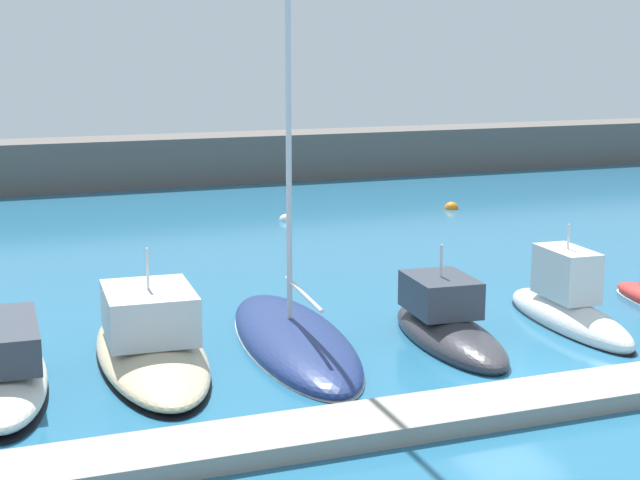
# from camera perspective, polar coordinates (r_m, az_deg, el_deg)

# --- Properties ---
(ground_plane) EXTENTS (120.00, 120.00, 0.00)m
(ground_plane) POSITION_cam_1_polar(r_m,az_deg,el_deg) (26.20, 11.25, -7.97)
(ground_plane) COLOR #236084
(dock_pier) EXTENTS (39.23, 1.95, 0.42)m
(dock_pier) POSITION_cam_1_polar(r_m,az_deg,el_deg) (24.54, 13.79, -8.92)
(dock_pier) COLOR gray
(dock_pier) RESTS_ON ground_plane
(breakwater_seawall) EXTENTS (108.00, 3.99, 2.94)m
(breakwater_seawall) POSITION_cam_1_polar(r_m,az_deg,el_deg) (61.37, -8.07, 4.71)
(breakwater_seawall) COLOR #5B5651
(breakwater_seawall) RESTS_ON ground_plane
(motorboat_sand_third) EXTENTS (3.41, 9.29, 3.44)m
(motorboat_sand_third) POSITION_cam_1_polar(r_m,az_deg,el_deg) (27.32, -9.95, -5.92)
(motorboat_sand_third) COLOR beige
(motorboat_sand_third) RESTS_ON ground_plane
(sailboat_navy_fourth) EXTENTS (3.79, 10.09, 18.80)m
(sailboat_navy_fourth) POSITION_cam_1_polar(r_m,az_deg,el_deg) (28.37, -1.56, -5.65)
(sailboat_navy_fourth) COLOR navy
(sailboat_navy_fourth) RESTS_ON ground_plane
(motorboat_charcoal_fifth) EXTENTS (2.64, 6.61, 3.18)m
(motorboat_charcoal_fifth) POSITION_cam_1_polar(r_m,az_deg,el_deg) (28.92, 7.46, -5.01)
(motorboat_charcoal_fifth) COLOR #2D2D33
(motorboat_charcoal_fifth) RESTS_ON ground_plane
(motorboat_white_sixth) EXTENTS (2.03, 6.61, 3.59)m
(motorboat_white_sixth) POSITION_cam_1_polar(r_m,az_deg,el_deg) (31.19, 14.37, -3.90)
(motorboat_white_sixth) COLOR white
(motorboat_white_sixth) RESTS_ON ground_plane
(mooring_buoy_orange) EXTENTS (0.76, 0.76, 0.76)m
(mooring_buoy_orange) POSITION_cam_1_polar(r_m,az_deg,el_deg) (51.83, 7.73, 1.83)
(mooring_buoy_orange) COLOR orange
(mooring_buoy_orange) RESTS_ON ground_plane
(mooring_buoy_white) EXTENTS (0.64, 0.64, 0.64)m
(mooring_buoy_white) POSITION_cam_1_polar(r_m,az_deg,el_deg) (48.02, -2.04, 1.15)
(mooring_buoy_white) COLOR white
(mooring_buoy_white) RESTS_ON ground_plane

